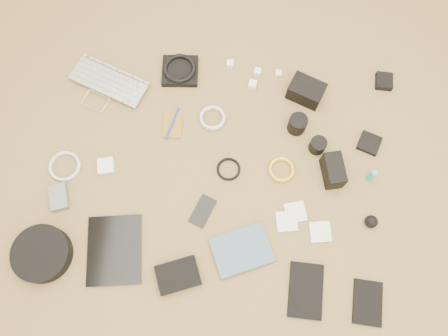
# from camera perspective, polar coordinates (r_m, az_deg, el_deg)

# --- Properties ---
(laptop) EXTENTS (0.40, 0.34, 0.03)m
(laptop) POSITION_cam_1_polar(r_m,az_deg,el_deg) (2.01, -15.45, 9.72)
(laptop) COLOR silver
(laptop) RESTS_ON ground
(headphone_pouch) EXTENTS (0.17, 0.16, 0.03)m
(headphone_pouch) POSITION_cam_1_polar(r_m,az_deg,el_deg) (2.00, -5.75, 12.49)
(headphone_pouch) COLOR black
(headphone_pouch) RESTS_ON ground
(headphones) EXTENTS (0.17, 0.17, 0.02)m
(headphones) POSITION_cam_1_polar(r_m,az_deg,el_deg) (1.98, -5.82, 12.83)
(headphones) COLOR black
(headphones) RESTS_ON headphone_pouch
(charger_a) EXTENTS (0.03, 0.03, 0.03)m
(charger_a) POSITION_cam_1_polar(r_m,az_deg,el_deg) (2.00, 0.81, 13.43)
(charger_a) COLOR white
(charger_a) RESTS_ON ground
(charger_b) EXTENTS (0.04, 0.04, 0.03)m
(charger_b) POSITION_cam_1_polar(r_m,az_deg,el_deg) (1.99, 4.40, 12.39)
(charger_b) COLOR white
(charger_b) RESTS_ON ground
(charger_c) EXTENTS (0.03, 0.03, 0.03)m
(charger_c) POSITION_cam_1_polar(r_m,az_deg,el_deg) (1.99, 7.13, 12.11)
(charger_c) COLOR white
(charger_c) RESTS_ON ground
(charger_d) EXTENTS (0.04, 0.04, 0.03)m
(charger_d) POSITION_cam_1_polar(r_m,az_deg,el_deg) (1.95, 3.75, 10.80)
(charger_d) COLOR white
(charger_d) RESTS_ON ground
(dslr_camera) EXTENTS (0.17, 0.15, 0.08)m
(dslr_camera) POSITION_cam_1_polar(r_m,az_deg,el_deg) (1.94, 10.67, 9.84)
(dslr_camera) COLOR black
(dslr_camera) RESTS_ON ground
(lens_pouch) EXTENTS (0.07, 0.08, 0.03)m
(lens_pouch) POSITION_cam_1_polar(r_m,az_deg,el_deg) (2.08, 20.17, 10.59)
(lens_pouch) COLOR black
(lens_pouch) RESTS_ON ground
(notebook_olive) EXTENTS (0.09, 0.13, 0.01)m
(notebook_olive) POSITION_cam_1_polar(r_m,az_deg,el_deg) (1.89, -6.74, 5.70)
(notebook_olive) COLOR brown
(notebook_olive) RESTS_ON ground
(pen_blue) EXTENTS (0.05, 0.15, 0.01)m
(pen_blue) POSITION_cam_1_polar(r_m,az_deg,el_deg) (1.88, -6.77, 5.80)
(pen_blue) COLOR #152FAB
(pen_blue) RESTS_ON notebook_olive
(cable_white_a) EXTENTS (0.13, 0.13, 0.01)m
(cable_white_a) POSITION_cam_1_polar(r_m,az_deg,el_deg) (1.89, -1.51, 6.46)
(cable_white_a) COLOR silver
(cable_white_a) RESTS_ON ground
(lens_a) EXTENTS (0.10, 0.10, 0.08)m
(lens_a) POSITION_cam_1_polar(r_m,az_deg,el_deg) (1.86, 9.57, 5.68)
(lens_a) COLOR black
(lens_a) RESTS_ON ground
(lens_b) EXTENTS (0.08, 0.08, 0.06)m
(lens_b) POSITION_cam_1_polar(r_m,az_deg,el_deg) (1.85, 12.14, 2.91)
(lens_b) COLOR black
(lens_b) RESTS_ON ground
(card_reader) EXTENTS (0.11, 0.11, 0.02)m
(card_reader) POSITION_cam_1_polar(r_m,az_deg,el_deg) (1.94, 18.45, 3.08)
(card_reader) COLOR black
(card_reader) RESTS_ON ground
(power_brick) EXTENTS (0.08, 0.08, 0.03)m
(power_brick) POSITION_cam_1_polar(r_m,az_deg,el_deg) (1.86, -15.15, 0.22)
(power_brick) COLOR white
(power_brick) RESTS_ON ground
(cable_white_b) EXTENTS (0.15, 0.15, 0.01)m
(cable_white_b) POSITION_cam_1_polar(r_m,az_deg,el_deg) (1.92, -20.03, 0.17)
(cable_white_b) COLOR silver
(cable_white_b) RESTS_ON ground
(cable_black) EXTENTS (0.10, 0.10, 0.01)m
(cable_black) POSITION_cam_1_polar(r_m,az_deg,el_deg) (1.80, 0.60, -0.19)
(cable_black) COLOR black
(cable_black) RESTS_ON ground
(cable_yellow) EXTENTS (0.12, 0.12, 0.01)m
(cable_yellow) POSITION_cam_1_polar(r_m,az_deg,el_deg) (1.82, 7.48, -0.29)
(cable_yellow) COLOR yellow
(cable_yellow) RESTS_ON ground
(flash) EXTENTS (0.10, 0.14, 0.10)m
(flash) POSITION_cam_1_polar(r_m,az_deg,el_deg) (1.81, 14.06, -0.33)
(flash) COLOR black
(flash) RESTS_ON ground
(lens_cleaner) EXTENTS (0.03, 0.03, 0.08)m
(lens_cleaner) POSITION_cam_1_polar(r_m,az_deg,el_deg) (1.86, 18.69, -0.96)
(lens_cleaner) COLOR #1AAEAB
(lens_cleaner) RESTS_ON ground
(battery_charger) EXTENTS (0.10, 0.12, 0.03)m
(battery_charger) POSITION_cam_1_polar(r_m,az_deg,el_deg) (1.88, -20.75, -3.58)
(battery_charger) COLOR slate
(battery_charger) RESTS_ON ground
(tablet) EXTENTS (0.25, 0.30, 0.01)m
(tablet) POSITION_cam_1_polar(r_m,az_deg,el_deg) (1.78, -14.12, -10.33)
(tablet) COLOR black
(tablet) RESTS_ON ground
(phone) EXTENTS (0.11, 0.14, 0.01)m
(phone) POSITION_cam_1_polar(r_m,az_deg,el_deg) (1.76, -2.80, -5.62)
(phone) COLOR black
(phone) RESTS_ON ground
(filter_case_left) EXTENTS (0.09, 0.09, 0.01)m
(filter_case_left) POSITION_cam_1_polar(r_m,az_deg,el_deg) (1.76, 8.18, -6.93)
(filter_case_left) COLOR silver
(filter_case_left) RESTS_ON ground
(filter_case_mid) EXTENTS (0.10, 0.10, 0.01)m
(filter_case_mid) POSITION_cam_1_polar(r_m,az_deg,el_deg) (1.78, 9.31, -5.73)
(filter_case_mid) COLOR silver
(filter_case_mid) RESTS_ON ground
(filter_case_right) EXTENTS (0.09, 0.09, 0.01)m
(filter_case_right) POSITION_cam_1_polar(r_m,az_deg,el_deg) (1.78, 12.46, -8.16)
(filter_case_right) COLOR silver
(filter_case_right) RESTS_ON ground
(air_blower) EXTENTS (0.06, 0.06, 0.05)m
(air_blower) POSITION_cam_1_polar(r_m,az_deg,el_deg) (1.82, 18.68, -6.65)
(air_blower) COLOR black
(air_blower) RESTS_ON ground
(headphone_case) EXTENTS (0.28, 0.28, 0.06)m
(headphone_case) POSITION_cam_1_polar(r_m,az_deg,el_deg) (1.84, -22.68, -10.29)
(headphone_case) COLOR black
(headphone_case) RESTS_ON ground
(drive_case) EXTENTS (0.19, 0.16, 0.04)m
(drive_case) POSITION_cam_1_polar(r_m,az_deg,el_deg) (1.71, -6.02, -13.77)
(drive_case) COLOR black
(drive_case) RESTS_ON ground
(paperback) EXTENTS (0.27, 0.24, 0.02)m
(paperback) POSITION_cam_1_polar(r_m,az_deg,el_deg) (1.72, 3.28, -13.27)
(paperback) COLOR #40596D
(paperback) RESTS_ON ground
(notebook_black_a) EXTENTS (0.13, 0.21, 0.01)m
(notebook_black_a) POSITION_cam_1_polar(r_m,az_deg,el_deg) (1.74, 10.63, -15.45)
(notebook_black_a) COLOR black
(notebook_black_a) RESTS_ON ground
(notebook_black_b) EXTENTS (0.12, 0.17, 0.01)m
(notebook_black_b) POSITION_cam_1_polar(r_m,az_deg,el_deg) (1.79, 18.23, -16.36)
(notebook_black_b) COLOR black
(notebook_black_b) RESTS_ON ground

